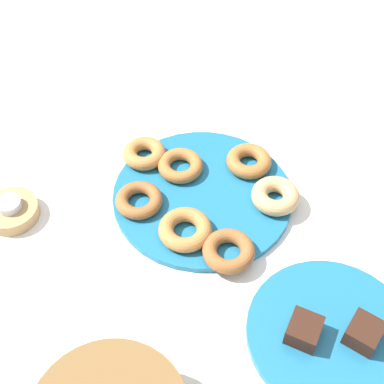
% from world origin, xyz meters
% --- Properties ---
extents(ground_plane, '(2.40, 2.40, 0.00)m').
position_xyz_m(ground_plane, '(0.00, 0.00, 0.00)').
color(ground_plane, white).
extents(donut_plate, '(0.33, 0.33, 0.01)m').
position_xyz_m(donut_plate, '(0.00, 0.00, 0.01)').
color(donut_plate, '#1E6B93').
rests_on(donut_plate, ground_plane).
extents(donut_0, '(0.12, 0.12, 0.03)m').
position_xyz_m(donut_0, '(0.14, -0.00, 0.03)').
color(donut_0, '#BC7A3D').
rests_on(donut_0, donut_plate).
extents(donut_1, '(0.11, 0.11, 0.02)m').
position_xyz_m(donut_1, '(0.07, 0.09, 0.02)').
color(donut_1, '#995B2D').
rests_on(donut_1, donut_plate).
extents(donut_2, '(0.09, 0.09, 0.03)m').
position_xyz_m(donut_2, '(-0.03, 0.09, 0.03)').
color(donut_2, '#BC7A3D').
rests_on(donut_2, donut_plate).
extents(donut_3, '(0.12, 0.12, 0.03)m').
position_xyz_m(donut_3, '(-0.11, -0.07, 0.03)').
color(donut_3, tan).
rests_on(donut_3, donut_plate).
extents(donut_4, '(0.11, 0.11, 0.03)m').
position_xyz_m(donut_4, '(-0.03, -0.11, 0.03)').
color(donut_4, '#AD6B33').
rests_on(donut_4, donut_plate).
extents(donut_5, '(0.09, 0.09, 0.02)m').
position_xyz_m(donut_5, '(0.07, -0.02, 0.02)').
color(donut_5, '#AD6B33').
rests_on(donut_5, donut_plate).
extents(donut_6, '(0.12, 0.12, 0.02)m').
position_xyz_m(donut_6, '(-0.12, 0.08, 0.02)').
color(donut_6, '#995B2D').
rests_on(donut_6, donut_plate).
extents(cake_plate, '(0.26, 0.26, 0.01)m').
position_xyz_m(cake_plate, '(-0.32, 0.10, 0.01)').
color(cake_plate, '#1E6B93').
rests_on(cake_plate, ground_plane).
extents(brownie_near, '(0.05, 0.05, 0.03)m').
position_xyz_m(brownie_near, '(-0.36, 0.08, 0.03)').
color(brownie_near, '#381E14').
rests_on(brownie_near, cake_plate).
extents(brownie_far, '(0.06, 0.06, 0.03)m').
position_xyz_m(brownie_far, '(-0.29, 0.13, 0.03)').
color(brownie_far, '#381E14').
rests_on(brownie_far, cake_plate).
extents(candle_holder, '(0.10, 0.10, 0.02)m').
position_xyz_m(candle_holder, '(0.24, 0.25, 0.01)').
color(candle_holder, tan).
rests_on(candle_holder, ground_plane).
extents(tealight, '(0.04, 0.04, 0.01)m').
position_xyz_m(tealight, '(0.24, 0.25, 0.03)').
color(tealight, silver).
rests_on(tealight, candle_holder).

